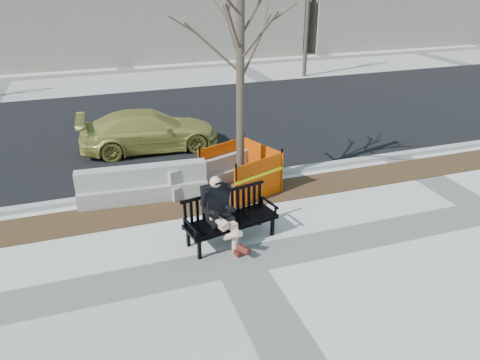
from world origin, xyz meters
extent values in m
plane|color=beige|center=(0.00, 0.00, 0.00)|extent=(120.00, 120.00, 0.00)
cube|color=#47301C|center=(0.00, 2.60, 0.00)|extent=(40.00, 1.20, 0.02)
cube|color=black|center=(0.00, 8.80, 0.00)|extent=(60.00, 10.40, 0.01)
cube|color=#9E9B93|center=(0.00, 3.55, 0.06)|extent=(60.00, 0.25, 0.12)
imported|color=#A7A245|center=(-0.64, 6.62, 0.00)|extent=(4.28, 1.87, 1.22)
camera|label=1|loc=(-2.39, -7.16, 5.29)|focal=34.72mm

